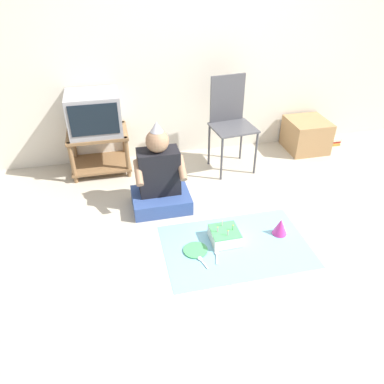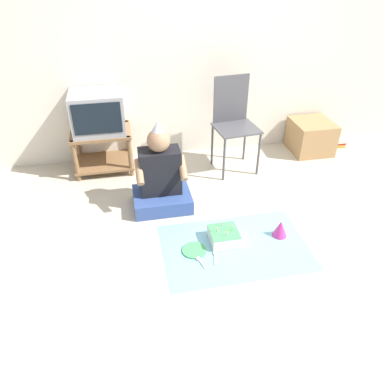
{
  "view_description": "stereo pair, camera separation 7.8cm",
  "coord_description": "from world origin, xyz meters",
  "px_view_note": "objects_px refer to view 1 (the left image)",
  "views": [
    {
      "loc": [
        -1.0,
        -1.98,
        2.05
      ],
      "look_at": [
        -0.43,
        0.52,
        0.35
      ],
      "focal_mm": 35.0,
      "sensor_mm": 36.0,
      "label": 1
    },
    {
      "loc": [
        -0.93,
        -2.0,
        2.05
      ],
      "look_at": [
        -0.43,
        0.52,
        0.35
      ],
      "focal_mm": 35.0,
      "sensor_mm": 36.0,
      "label": 2
    }
  ],
  "objects_px": {
    "tv": "(94,113)",
    "cardboard_box_stack": "(306,135)",
    "birthday_cake": "(225,235)",
    "person_seated": "(160,180)",
    "party_hat_blue": "(280,227)",
    "paper_plate": "(195,250)",
    "folding_chair": "(230,117)",
    "book_pile": "(332,141)"
  },
  "relations": [
    {
      "from": "person_seated",
      "to": "paper_plate",
      "type": "distance_m",
      "value": 0.76
    },
    {
      "from": "folding_chair",
      "to": "book_pile",
      "type": "relative_size",
      "value": 5.31
    },
    {
      "from": "tv",
      "to": "folding_chair",
      "type": "height_order",
      "value": "folding_chair"
    },
    {
      "from": "person_seated",
      "to": "birthday_cake",
      "type": "height_order",
      "value": "person_seated"
    },
    {
      "from": "tv",
      "to": "paper_plate",
      "type": "height_order",
      "value": "tv"
    },
    {
      "from": "folding_chair",
      "to": "person_seated",
      "type": "relative_size",
      "value": 1.17
    },
    {
      "from": "tv",
      "to": "cardboard_box_stack",
      "type": "distance_m",
      "value": 2.42
    },
    {
      "from": "birthday_cake",
      "to": "party_hat_blue",
      "type": "bearing_deg",
      "value": -2.21
    },
    {
      "from": "person_seated",
      "to": "paper_plate",
      "type": "xyz_separation_m",
      "value": [
        0.17,
        -0.7,
        -0.27
      ]
    },
    {
      "from": "cardboard_box_stack",
      "to": "person_seated",
      "type": "relative_size",
      "value": 0.56
    },
    {
      "from": "folding_chair",
      "to": "paper_plate",
      "type": "height_order",
      "value": "folding_chair"
    },
    {
      "from": "tv",
      "to": "folding_chair",
      "type": "bearing_deg",
      "value": -8.21
    },
    {
      "from": "cardboard_box_stack",
      "to": "book_pile",
      "type": "distance_m",
      "value": 0.43
    },
    {
      "from": "book_pile",
      "to": "paper_plate",
      "type": "relative_size",
      "value": 0.94
    },
    {
      "from": "person_seated",
      "to": "cardboard_box_stack",
      "type": "bearing_deg",
      "value": 22.31
    },
    {
      "from": "folding_chair",
      "to": "book_pile",
      "type": "distance_m",
      "value": 1.52
    },
    {
      "from": "tv",
      "to": "folding_chair",
      "type": "xyz_separation_m",
      "value": [
        1.36,
        -0.2,
        -0.09
      ]
    },
    {
      "from": "tv",
      "to": "party_hat_blue",
      "type": "relative_size",
      "value": 3.52
    },
    {
      "from": "book_pile",
      "to": "tv",
      "type": "bearing_deg",
      "value": -179.66
    },
    {
      "from": "person_seated",
      "to": "book_pile",
      "type": "bearing_deg",
      "value": 19.76
    },
    {
      "from": "party_hat_blue",
      "to": "person_seated",
      "type": "bearing_deg",
      "value": 144.64
    },
    {
      "from": "tv",
      "to": "paper_plate",
      "type": "bearing_deg",
      "value": -65.25
    },
    {
      "from": "tv",
      "to": "person_seated",
      "type": "xyz_separation_m",
      "value": [
        0.52,
        -0.79,
        -0.37
      ]
    },
    {
      "from": "paper_plate",
      "to": "book_pile",
      "type": "bearing_deg",
      "value": 35.83
    },
    {
      "from": "party_hat_blue",
      "to": "book_pile",
      "type": "bearing_deg",
      "value": 47.35
    },
    {
      "from": "folding_chair",
      "to": "cardboard_box_stack",
      "type": "relative_size",
      "value": 2.11
    },
    {
      "from": "paper_plate",
      "to": "birthday_cake",
      "type": "bearing_deg",
      "value": 14.38
    },
    {
      "from": "tv",
      "to": "party_hat_blue",
      "type": "xyz_separation_m",
      "value": [
        1.43,
        -1.44,
        -0.57
      ]
    },
    {
      "from": "cardboard_box_stack",
      "to": "birthday_cake",
      "type": "bearing_deg",
      "value": -135.69
    },
    {
      "from": "tv",
      "to": "paper_plate",
      "type": "distance_m",
      "value": 1.76
    },
    {
      "from": "cardboard_box_stack",
      "to": "paper_plate",
      "type": "bearing_deg",
      "value": -139.17
    },
    {
      "from": "folding_chair",
      "to": "paper_plate",
      "type": "relative_size",
      "value": 4.98
    },
    {
      "from": "birthday_cake",
      "to": "person_seated",
      "type": "bearing_deg",
      "value": 124.42
    },
    {
      "from": "folding_chair",
      "to": "paper_plate",
      "type": "bearing_deg",
      "value": -117.6
    },
    {
      "from": "party_hat_blue",
      "to": "cardboard_box_stack",
      "type": "bearing_deg",
      "value": 56.2
    },
    {
      "from": "tv",
      "to": "birthday_cake",
      "type": "xyz_separation_m",
      "value": [
        0.95,
        -1.42,
        -0.59
      ]
    },
    {
      "from": "party_hat_blue",
      "to": "paper_plate",
      "type": "relative_size",
      "value": 0.75
    },
    {
      "from": "cardboard_box_stack",
      "to": "person_seated",
      "type": "xyz_separation_m",
      "value": [
        -1.85,
        -0.76,
        0.1
      ]
    },
    {
      "from": "book_pile",
      "to": "paper_plate",
      "type": "bearing_deg",
      "value": -144.17
    },
    {
      "from": "cardboard_box_stack",
      "to": "party_hat_blue",
      "type": "xyz_separation_m",
      "value": [
        -0.94,
        -1.41,
        -0.1
      ]
    },
    {
      "from": "cardboard_box_stack",
      "to": "book_pile",
      "type": "bearing_deg",
      "value": 6.93
    },
    {
      "from": "folding_chair",
      "to": "birthday_cake",
      "type": "relative_size",
      "value": 4.19
    }
  ]
}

